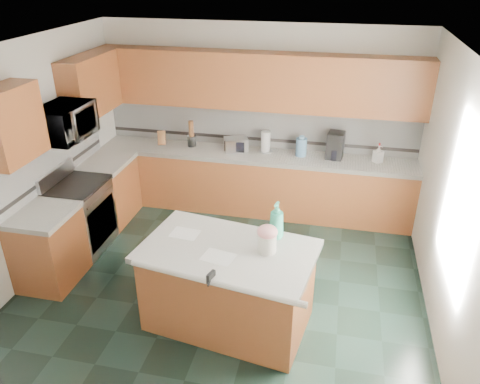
% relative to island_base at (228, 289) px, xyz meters
% --- Properties ---
extents(floor, '(4.60, 4.60, 0.00)m').
position_rel_island_base_xyz_m(floor, '(-0.21, 0.49, -0.43)').
color(floor, black).
rests_on(floor, ground).
extents(ceiling, '(4.60, 4.60, 0.00)m').
position_rel_island_base_xyz_m(ceiling, '(-0.21, 0.49, 2.27)').
color(ceiling, white).
rests_on(ceiling, ground).
extents(wall_back, '(4.60, 0.04, 2.70)m').
position_rel_island_base_xyz_m(wall_back, '(-0.21, 2.81, 0.92)').
color(wall_back, white).
rests_on(wall_back, ground).
extents(wall_front, '(4.60, 0.04, 2.70)m').
position_rel_island_base_xyz_m(wall_front, '(-0.21, -1.83, 0.92)').
color(wall_front, white).
rests_on(wall_front, ground).
extents(wall_left, '(0.04, 4.60, 2.70)m').
position_rel_island_base_xyz_m(wall_left, '(-2.53, 0.49, 0.92)').
color(wall_left, white).
rests_on(wall_left, ground).
extents(wall_right, '(0.04, 4.60, 2.70)m').
position_rel_island_base_xyz_m(wall_right, '(2.11, 0.49, 0.92)').
color(wall_right, white).
rests_on(wall_right, ground).
extents(back_base_cab, '(4.60, 0.60, 0.86)m').
position_rel_island_base_xyz_m(back_base_cab, '(-0.21, 2.49, 0.00)').
color(back_base_cab, '#5E2E14').
rests_on(back_base_cab, ground).
extents(back_countertop, '(4.60, 0.64, 0.06)m').
position_rel_island_base_xyz_m(back_countertop, '(-0.21, 2.49, 0.46)').
color(back_countertop, white).
rests_on(back_countertop, back_base_cab).
extents(back_upper_cab, '(4.60, 0.33, 0.78)m').
position_rel_island_base_xyz_m(back_upper_cab, '(-0.21, 2.63, 1.51)').
color(back_upper_cab, '#5E2E14').
rests_on(back_upper_cab, wall_back).
extents(back_backsplash, '(4.60, 0.02, 0.63)m').
position_rel_island_base_xyz_m(back_backsplash, '(-0.21, 2.78, 0.81)').
color(back_backsplash, silver).
rests_on(back_backsplash, back_countertop).
extents(back_accent_band, '(4.60, 0.01, 0.05)m').
position_rel_island_base_xyz_m(back_accent_band, '(-0.21, 2.77, 0.61)').
color(back_accent_band, black).
rests_on(back_accent_band, back_countertop).
extents(left_base_cab_rear, '(0.60, 0.82, 0.86)m').
position_rel_island_base_xyz_m(left_base_cab_rear, '(-2.21, 1.78, 0.00)').
color(left_base_cab_rear, '#5E2E14').
rests_on(left_base_cab_rear, ground).
extents(left_counter_rear, '(0.64, 0.82, 0.06)m').
position_rel_island_base_xyz_m(left_counter_rear, '(-2.21, 1.78, 0.46)').
color(left_counter_rear, white).
rests_on(left_counter_rear, left_base_cab_rear).
extents(left_base_cab_front, '(0.60, 0.72, 0.86)m').
position_rel_island_base_xyz_m(left_base_cab_front, '(-2.21, 0.25, 0.00)').
color(left_base_cab_front, '#5E2E14').
rests_on(left_base_cab_front, ground).
extents(left_counter_front, '(0.64, 0.72, 0.06)m').
position_rel_island_base_xyz_m(left_counter_front, '(-2.21, 0.25, 0.46)').
color(left_counter_front, white).
rests_on(left_counter_front, left_base_cab_front).
extents(left_backsplash, '(0.02, 2.30, 0.63)m').
position_rel_island_base_xyz_m(left_backsplash, '(-2.50, 1.04, 0.81)').
color(left_backsplash, silver).
rests_on(left_backsplash, wall_left).
extents(left_accent_band, '(0.01, 2.30, 0.05)m').
position_rel_island_base_xyz_m(left_accent_band, '(-2.49, 1.04, 0.61)').
color(left_accent_band, black).
rests_on(left_accent_band, wall_left).
extents(left_upper_cab_rear, '(0.33, 1.09, 0.78)m').
position_rel_island_base_xyz_m(left_upper_cab_rear, '(-2.35, 1.92, 1.51)').
color(left_upper_cab_rear, '#5E2E14').
rests_on(left_upper_cab_rear, wall_left).
extents(left_upper_cab_front, '(0.33, 0.72, 0.78)m').
position_rel_island_base_xyz_m(left_upper_cab_front, '(-2.35, 0.25, 1.51)').
color(left_upper_cab_front, '#5E2E14').
rests_on(left_upper_cab_front, wall_left).
extents(range_body, '(0.60, 0.76, 0.88)m').
position_rel_island_base_xyz_m(range_body, '(-2.21, 0.99, 0.01)').
color(range_body, '#B7B7BC').
rests_on(range_body, ground).
extents(range_oven_door, '(0.02, 0.68, 0.55)m').
position_rel_island_base_xyz_m(range_oven_door, '(-1.92, 0.99, -0.03)').
color(range_oven_door, black).
rests_on(range_oven_door, range_body).
extents(range_cooktop, '(0.62, 0.78, 0.04)m').
position_rel_island_base_xyz_m(range_cooktop, '(-2.21, 0.99, 0.47)').
color(range_cooktop, black).
rests_on(range_cooktop, range_body).
extents(range_handle, '(0.02, 0.66, 0.02)m').
position_rel_island_base_xyz_m(range_handle, '(-1.89, 0.99, 0.35)').
color(range_handle, '#B7B7BC').
rests_on(range_handle, range_body).
extents(range_backguard, '(0.06, 0.76, 0.18)m').
position_rel_island_base_xyz_m(range_backguard, '(-2.47, 0.99, 0.59)').
color(range_backguard, '#B7B7BC').
rests_on(range_backguard, range_body).
extents(microwave, '(0.50, 0.73, 0.41)m').
position_rel_island_base_xyz_m(microwave, '(-2.21, 0.99, 1.30)').
color(microwave, '#B7B7BC').
rests_on(microwave, wall_left).
extents(island_base, '(1.71, 1.15, 0.86)m').
position_rel_island_base_xyz_m(island_base, '(0.00, 0.00, 0.00)').
color(island_base, '#5E2E14').
rests_on(island_base, ground).
extents(island_top, '(1.83, 1.26, 0.06)m').
position_rel_island_base_xyz_m(island_top, '(0.00, 0.00, 0.46)').
color(island_top, white).
rests_on(island_top, island_base).
extents(island_bullnose, '(1.68, 0.32, 0.06)m').
position_rel_island_base_xyz_m(island_bullnose, '(0.00, -0.51, 0.46)').
color(island_bullnose, white).
rests_on(island_bullnose, island_base).
extents(treat_jar, '(0.23, 0.23, 0.19)m').
position_rel_island_base_xyz_m(treat_jar, '(0.38, 0.04, 0.58)').
color(treat_jar, silver).
rests_on(treat_jar, island_top).
extents(treat_jar_lid, '(0.20, 0.20, 0.12)m').
position_rel_island_base_xyz_m(treat_jar_lid, '(0.38, 0.04, 0.71)').
color(treat_jar_lid, pink).
rests_on(treat_jar_lid, treat_jar).
extents(treat_jar_knob, '(0.06, 0.02, 0.02)m').
position_rel_island_base_xyz_m(treat_jar_knob, '(0.38, 0.04, 0.75)').
color(treat_jar_knob, tan).
rests_on(treat_jar_knob, treat_jar_lid).
extents(treat_jar_knob_end_l, '(0.03, 0.03, 0.03)m').
position_rel_island_base_xyz_m(treat_jar_knob_end_l, '(0.35, 0.04, 0.75)').
color(treat_jar_knob_end_l, tan).
rests_on(treat_jar_knob_end_l, treat_jar_lid).
extents(treat_jar_knob_end_r, '(0.03, 0.03, 0.03)m').
position_rel_island_base_xyz_m(treat_jar_knob_end_r, '(0.41, 0.04, 0.75)').
color(treat_jar_knob_end_r, tan).
rests_on(treat_jar_knob_end_r, treat_jar_lid).
extents(soap_bottle_island, '(0.18, 0.18, 0.40)m').
position_rel_island_base_xyz_m(soap_bottle_island, '(0.43, 0.31, 0.69)').
color(soap_bottle_island, teal).
rests_on(soap_bottle_island, island_top).
extents(paper_sheet_a, '(0.34, 0.28, 0.00)m').
position_rel_island_base_xyz_m(paper_sheet_a, '(-0.05, -0.16, 0.49)').
color(paper_sheet_a, white).
rests_on(paper_sheet_a, island_top).
extents(paper_sheet_b, '(0.30, 0.24, 0.00)m').
position_rel_island_base_xyz_m(paper_sheet_b, '(-0.50, 0.18, 0.49)').
color(paper_sheet_b, white).
rests_on(paper_sheet_b, island_top).
extents(clamp_body, '(0.06, 0.11, 0.10)m').
position_rel_island_base_xyz_m(clamp_body, '(-0.03, -0.49, 0.50)').
color(clamp_body, black).
rests_on(clamp_body, island_top).
extents(clamp_handle, '(0.02, 0.08, 0.02)m').
position_rel_island_base_xyz_m(clamp_handle, '(-0.03, -0.55, 0.48)').
color(clamp_handle, black).
rests_on(clamp_handle, island_top).
extents(knife_block, '(0.16, 0.19, 0.23)m').
position_rel_island_base_xyz_m(knife_block, '(-1.65, 2.54, 0.60)').
color(knife_block, '#472814').
rests_on(knife_block, back_countertop).
extents(utensil_crock, '(0.13, 0.13, 0.16)m').
position_rel_island_base_xyz_m(utensil_crock, '(-1.18, 2.57, 0.57)').
color(utensil_crock, black).
rests_on(utensil_crock, back_countertop).
extents(utensil_bundle, '(0.07, 0.07, 0.24)m').
position_rel_island_base_xyz_m(utensil_bundle, '(-1.18, 2.57, 0.77)').
color(utensil_bundle, '#472814').
rests_on(utensil_bundle, utensil_crock).
extents(toaster_oven, '(0.39, 0.33, 0.19)m').
position_rel_island_base_xyz_m(toaster_oven, '(-0.49, 2.54, 0.59)').
color(toaster_oven, '#B7B7BC').
rests_on(toaster_oven, back_countertop).
extents(toaster_oven_door, '(0.29, 0.01, 0.15)m').
position_rel_island_base_xyz_m(toaster_oven_door, '(-0.49, 2.44, 0.59)').
color(toaster_oven_door, black).
rests_on(toaster_oven_door, toaster_oven).
extents(paper_towel, '(0.14, 0.14, 0.31)m').
position_rel_island_base_xyz_m(paper_towel, '(-0.06, 2.59, 0.64)').
color(paper_towel, white).
rests_on(paper_towel, back_countertop).
extents(paper_towel_base, '(0.21, 0.21, 0.01)m').
position_rel_island_base_xyz_m(paper_towel_base, '(-0.06, 2.59, 0.50)').
color(paper_towel_base, '#B7B7BC').
rests_on(paper_towel_base, back_countertop).
extents(water_jug, '(0.16, 0.16, 0.26)m').
position_rel_island_base_xyz_m(water_jug, '(0.46, 2.55, 0.62)').
color(water_jug, '#6396C2').
rests_on(water_jug, back_countertop).
extents(water_jug_neck, '(0.07, 0.07, 0.04)m').
position_rel_island_base_xyz_m(water_jug_neck, '(0.46, 2.55, 0.77)').
color(water_jug_neck, '#6396C2').
rests_on(water_jug_neck, water_jug).
extents(coffee_maker, '(0.25, 0.27, 0.38)m').
position_rel_island_base_xyz_m(coffee_maker, '(0.93, 2.57, 0.68)').
color(coffee_maker, black).
rests_on(coffee_maker, back_countertop).
extents(coffee_carafe, '(0.16, 0.16, 0.16)m').
position_rel_island_base_xyz_m(coffee_carafe, '(0.93, 2.52, 0.57)').
color(coffee_carafe, black).
rests_on(coffee_carafe, back_countertop).
extents(soap_bottle_back, '(0.16, 0.16, 0.25)m').
position_rel_island_base_xyz_m(soap_bottle_back, '(1.52, 2.54, 0.61)').
color(soap_bottle_back, white).
rests_on(soap_bottle_back, back_countertop).
extents(soap_back_cap, '(0.02, 0.02, 0.03)m').
position_rel_island_base_xyz_m(soap_back_cap, '(1.52, 2.54, 0.75)').
color(soap_back_cap, red).
rests_on(soap_back_cap, soap_bottle_back).
extents(window_light_proxy, '(0.02, 1.40, 1.10)m').
position_rel_island_base_xyz_m(window_light_proxy, '(2.08, 0.29, 1.07)').
color(window_light_proxy, white).
rests_on(window_light_proxy, wall_right).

